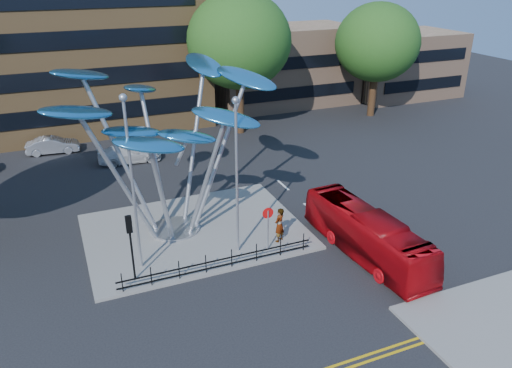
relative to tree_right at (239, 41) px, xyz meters
name	(u,v)px	position (x,y,z in m)	size (l,w,h in m)	color
ground	(251,286)	(-8.00, -22.00, -8.04)	(120.00, 120.00, 0.00)	black
traffic_island	(195,231)	(-9.00, -16.00, -7.96)	(12.00, 9.00, 0.15)	slate
low_building_near	(283,65)	(8.00, 8.00, -4.04)	(15.00, 8.00, 8.00)	tan
low_building_far	(402,64)	(22.00, 6.00, -4.54)	(12.00, 8.00, 7.00)	tan
tree_right	(239,41)	(0.00, 0.00, 0.00)	(8.80, 8.80, 12.11)	black
tree_far	(377,43)	(14.00, 0.00, -0.93)	(8.00, 8.00, 10.81)	black
leaf_sculpture	(165,115)	(-10.07, -15.32, -1.16)	(12.72, 9.54, 9.51)	#9EA0A5
street_lamp_left	(131,170)	(-12.50, -18.50, -2.68)	(0.36, 0.36, 8.80)	#9EA0A5
street_lamp_right	(237,164)	(-7.50, -19.00, -2.94)	(0.36, 0.36, 8.30)	#9EA0A5
traffic_light_island	(130,234)	(-13.00, -19.50, -5.42)	(0.28, 0.18, 3.42)	black
no_entry_sign_island	(268,222)	(-6.00, -19.48, -6.22)	(0.60, 0.10, 2.45)	#9EA0A5
pedestrian_railing_front	(219,263)	(-9.00, -20.30, -7.48)	(10.00, 0.06, 1.00)	black
red_bus	(367,234)	(-1.40, -21.73, -6.80)	(2.07, 8.86, 2.47)	#A0070D
pedestrian	(279,225)	(-5.07, -18.93, -6.90)	(0.72, 0.47, 1.97)	gray
parked_car_mid	(53,145)	(-15.81, 0.87, -7.37)	(1.41, 4.04, 1.33)	#B2B4BA
parked_car_right	(130,153)	(-10.46, -3.46, -7.35)	(1.93, 4.74, 1.38)	beige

